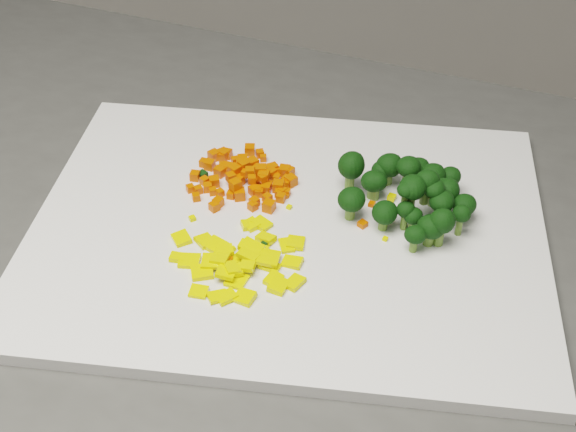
# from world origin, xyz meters

# --- Properties ---
(cutting_board) EXTENTS (0.48, 0.38, 0.01)m
(cutting_board) POSITION_xyz_m (0.34, 0.57, 0.91)
(cutting_board) COLOR white
(cutting_board) RESTS_ON counter_block
(carrot_pile) EXTENTS (0.10, 0.10, 0.03)m
(carrot_pile) POSITION_xyz_m (0.29, 0.63, 0.93)
(carrot_pile) COLOR #E14102
(carrot_pile) RESTS_ON cutting_board
(pepper_pile) EXTENTS (0.12, 0.12, 0.02)m
(pepper_pile) POSITION_xyz_m (0.30, 0.52, 0.92)
(pepper_pile) COLOR yellow
(pepper_pile) RESTS_ON cutting_board
(broccoli_pile) EXTENTS (0.12, 0.12, 0.06)m
(broccoli_pile) POSITION_xyz_m (0.45, 0.61, 0.94)
(broccoli_pile) COLOR black
(broccoli_pile) RESTS_ON cutting_board
(carrot_cube_0) EXTENTS (0.01, 0.01, 0.01)m
(carrot_cube_0) POSITION_xyz_m (0.29, 0.66, 0.92)
(carrot_cube_0) COLOR #E14102
(carrot_cube_0) RESTS_ON carrot_pile
(carrot_cube_1) EXTENTS (0.01, 0.01, 0.01)m
(carrot_cube_1) POSITION_xyz_m (0.33, 0.64, 0.92)
(carrot_cube_1) COLOR #E14102
(carrot_cube_1) RESTS_ON carrot_pile
(carrot_cube_2) EXTENTS (0.01, 0.01, 0.01)m
(carrot_cube_2) POSITION_xyz_m (0.26, 0.62, 0.92)
(carrot_cube_2) COLOR #E14102
(carrot_cube_2) RESTS_ON carrot_pile
(carrot_cube_3) EXTENTS (0.01, 0.01, 0.01)m
(carrot_cube_3) POSITION_xyz_m (0.32, 0.65, 0.92)
(carrot_cube_3) COLOR #E14102
(carrot_cube_3) RESTS_ON carrot_pile
(carrot_cube_4) EXTENTS (0.01, 0.01, 0.01)m
(carrot_cube_4) POSITION_xyz_m (0.27, 0.63, 0.92)
(carrot_cube_4) COLOR #E14102
(carrot_cube_4) RESTS_ON carrot_pile
(carrot_cube_5) EXTENTS (0.01, 0.01, 0.01)m
(carrot_cube_5) POSITION_xyz_m (0.32, 0.62, 0.92)
(carrot_cube_5) COLOR #E14102
(carrot_cube_5) RESTS_ON carrot_pile
(carrot_cube_6) EXTENTS (0.01, 0.01, 0.01)m
(carrot_cube_6) POSITION_xyz_m (0.26, 0.68, 0.92)
(carrot_cube_6) COLOR #E14102
(carrot_cube_6) RESTS_ON carrot_pile
(carrot_cube_7) EXTENTS (0.01, 0.01, 0.01)m
(carrot_cube_7) POSITION_xyz_m (0.24, 0.61, 0.92)
(carrot_cube_7) COLOR #E14102
(carrot_cube_7) RESTS_ON carrot_pile
(carrot_cube_8) EXTENTS (0.01, 0.01, 0.01)m
(carrot_cube_8) POSITION_xyz_m (0.26, 0.67, 0.92)
(carrot_cube_8) COLOR #E14102
(carrot_cube_8) RESTS_ON carrot_pile
(carrot_cube_9) EXTENTS (0.01, 0.01, 0.01)m
(carrot_cube_9) POSITION_xyz_m (0.28, 0.63, 0.92)
(carrot_cube_9) COLOR #E14102
(carrot_cube_9) RESTS_ON carrot_pile
(carrot_cube_10) EXTENTS (0.01, 0.01, 0.01)m
(carrot_cube_10) POSITION_xyz_m (0.31, 0.63, 0.92)
(carrot_cube_10) COLOR #E14102
(carrot_cube_10) RESTS_ON carrot_pile
(carrot_cube_11) EXTENTS (0.01, 0.01, 0.01)m
(carrot_cube_11) POSITION_xyz_m (0.27, 0.61, 0.92)
(carrot_cube_11) COLOR #E14102
(carrot_cube_11) RESTS_ON carrot_pile
(carrot_cube_12) EXTENTS (0.01, 0.01, 0.01)m
(carrot_cube_12) POSITION_xyz_m (0.32, 0.65, 0.92)
(carrot_cube_12) COLOR #E14102
(carrot_cube_12) RESTS_ON carrot_pile
(carrot_cube_13) EXTENTS (0.01, 0.01, 0.01)m
(carrot_cube_13) POSITION_xyz_m (0.26, 0.67, 0.92)
(carrot_cube_13) COLOR #E14102
(carrot_cube_13) RESTS_ON carrot_pile
(carrot_cube_14) EXTENTS (0.01, 0.01, 0.01)m
(carrot_cube_14) POSITION_xyz_m (0.32, 0.64, 0.92)
(carrot_cube_14) COLOR #E14102
(carrot_cube_14) RESTS_ON carrot_pile
(carrot_cube_15) EXTENTS (0.01, 0.01, 0.01)m
(carrot_cube_15) POSITION_xyz_m (0.29, 0.61, 0.93)
(carrot_cube_15) COLOR #E14102
(carrot_cube_15) RESTS_ON carrot_pile
(carrot_cube_16) EXTENTS (0.01, 0.01, 0.01)m
(carrot_cube_16) POSITION_xyz_m (0.28, 0.66, 0.92)
(carrot_cube_16) COLOR #E14102
(carrot_cube_16) RESTS_ON carrot_pile
(carrot_cube_17) EXTENTS (0.01, 0.01, 0.01)m
(carrot_cube_17) POSITION_xyz_m (0.27, 0.67, 0.92)
(carrot_cube_17) COLOR #E14102
(carrot_cube_17) RESTS_ON carrot_pile
(carrot_cube_18) EXTENTS (0.01, 0.01, 0.01)m
(carrot_cube_18) POSITION_xyz_m (0.33, 0.62, 0.92)
(carrot_cube_18) COLOR #E14102
(carrot_cube_18) RESTS_ON carrot_pile
(carrot_cube_19) EXTENTS (0.01, 0.01, 0.01)m
(carrot_cube_19) POSITION_xyz_m (0.28, 0.61, 0.92)
(carrot_cube_19) COLOR #E14102
(carrot_cube_19) RESTS_ON carrot_pile
(carrot_cube_20) EXTENTS (0.01, 0.01, 0.01)m
(carrot_cube_20) POSITION_xyz_m (0.31, 0.65, 0.92)
(carrot_cube_20) COLOR #E14102
(carrot_cube_20) RESTS_ON carrot_pile
(carrot_cube_21) EXTENTS (0.01, 0.01, 0.01)m
(carrot_cube_21) POSITION_xyz_m (0.29, 0.65, 0.92)
(carrot_cube_21) COLOR #E14102
(carrot_cube_21) RESTS_ON carrot_pile
(carrot_cube_22) EXTENTS (0.01, 0.01, 0.01)m
(carrot_cube_22) POSITION_xyz_m (0.32, 0.63, 0.92)
(carrot_cube_22) COLOR #E14102
(carrot_cube_22) RESTS_ON carrot_pile
(carrot_cube_23) EXTENTS (0.01, 0.01, 0.01)m
(carrot_cube_23) POSITION_xyz_m (0.32, 0.65, 0.92)
(carrot_cube_23) COLOR #E14102
(carrot_cube_23) RESTS_ON carrot_pile
(carrot_cube_24) EXTENTS (0.01, 0.01, 0.01)m
(carrot_cube_24) POSITION_xyz_m (0.29, 0.66, 0.92)
(carrot_cube_24) COLOR #E14102
(carrot_cube_24) RESTS_ON carrot_pile
(carrot_cube_25) EXTENTS (0.01, 0.01, 0.01)m
(carrot_cube_25) POSITION_xyz_m (0.31, 0.63, 0.92)
(carrot_cube_25) COLOR #E14102
(carrot_cube_25) RESTS_ON carrot_pile
(carrot_cube_26) EXTENTS (0.01, 0.01, 0.01)m
(carrot_cube_26) POSITION_xyz_m (0.24, 0.63, 0.92)
(carrot_cube_26) COLOR #E14102
(carrot_cube_26) RESTS_ON carrot_pile
(carrot_cube_27) EXTENTS (0.01, 0.01, 0.01)m
(carrot_cube_27) POSITION_xyz_m (0.27, 0.67, 0.92)
(carrot_cube_27) COLOR #E14102
(carrot_cube_27) RESTS_ON carrot_pile
(carrot_cube_28) EXTENTS (0.01, 0.01, 0.01)m
(carrot_cube_28) POSITION_xyz_m (0.32, 0.61, 0.92)
(carrot_cube_28) COLOR #E14102
(carrot_cube_28) RESTS_ON carrot_pile
(carrot_cube_29) EXTENTS (0.01, 0.01, 0.01)m
(carrot_cube_29) POSITION_xyz_m (0.31, 0.59, 0.92)
(carrot_cube_29) COLOR #E14102
(carrot_cube_29) RESTS_ON carrot_pile
(carrot_cube_30) EXTENTS (0.01, 0.01, 0.01)m
(carrot_cube_30) POSITION_xyz_m (0.25, 0.60, 0.92)
(carrot_cube_30) COLOR #E14102
(carrot_cube_30) RESTS_ON carrot_pile
(carrot_cube_31) EXTENTS (0.01, 0.01, 0.01)m
(carrot_cube_31) POSITION_xyz_m (0.34, 0.62, 0.92)
(carrot_cube_31) COLOR #E14102
(carrot_cube_31) RESTS_ON carrot_pile
(carrot_cube_32) EXTENTS (0.01, 0.01, 0.01)m
(carrot_cube_32) POSITION_xyz_m (0.34, 0.65, 0.92)
(carrot_cube_32) COLOR #E14102
(carrot_cube_32) RESTS_ON carrot_pile
(carrot_cube_33) EXTENTS (0.01, 0.01, 0.01)m
(carrot_cube_33) POSITION_xyz_m (0.27, 0.65, 0.92)
(carrot_cube_33) COLOR #E14102
(carrot_cube_33) RESTS_ON carrot_pile
(carrot_cube_34) EXTENTS (0.01, 0.01, 0.01)m
(carrot_cube_34) POSITION_xyz_m (0.29, 0.61, 0.92)
(carrot_cube_34) COLOR #E14102
(carrot_cube_34) RESTS_ON carrot_pile
(carrot_cube_35) EXTENTS (0.01, 0.01, 0.01)m
(carrot_cube_35) POSITION_xyz_m (0.33, 0.61, 0.92)
(carrot_cube_35) COLOR #E14102
(carrot_cube_35) RESTS_ON carrot_pile
(carrot_cube_36) EXTENTS (0.01, 0.01, 0.01)m
(carrot_cube_36) POSITION_xyz_m (0.30, 0.66, 0.92)
(carrot_cube_36) COLOR #E14102
(carrot_cube_36) RESTS_ON carrot_pile
(carrot_cube_37) EXTENTS (0.01, 0.01, 0.01)m
(carrot_cube_37) POSITION_xyz_m (0.27, 0.64, 0.92)
(carrot_cube_37) COLOR #E14102
(carrot_cube_37) RESTS_ON carrot_pile
(carrot_cube_38) EXTENTS (0.01, 0.01, 0.01)m
(carrot_cube_38) POSITION_xyz_m (0.32, 0.59, 0.92)
(carrot_cube_38) COLOR #E14102
(carrot_cube_38) RESTS_ON carrot_pile
(carrot_cube_39) EXTENTS (0.01, 0.01, 0.01)m
(carrot_cube_39) POSITION_xyz_m (0.31, 0.67, 0.92)
(carrot_cube_39) COLOR #E14102
(carrot_cube_39) RESTS_ON carrot_pile
(carrot_cube_40) EXTENTS (0.01, 0.01, 0.01)m
(carrot_cube_40) POSITION_xyz_m (0.28, 0.65, 0.92)
(carrot_cube_40) COLOR #E14102
(carrot_cube_40) RESTS_ON carrot_pile
(carrot_cube_41) EXTENTS (0.01, 0.01, 0.01)m
(carrot_cube_41) POSITION_xyz_m (0.28, 0.62, 0.92)
(carrot_cube_41) COLOR #E14102
(carrot_cube_41) RESTS_ON carrot_pile
(carrot_cube_42) EXTENTS (0.01, 0.01, 0.01)m
(carrot_cube_42) POSITION_xyz_m (0.31, 0.60, 0.92)
(carrot_cube_42) COLOR #E14102
(carrot_cube_42) RESTS_ON carrot_pile
(carrot_cube_43) EXTENTS (0.01, 0.01, 0.01)m
(carrot_cube_43) POSITION_xyz_m (0.29, 0.63, 0.92)
(carrot_cube_43) COLOR #E14102
(carrot_cube_43) RESTS_ON carrot_pile
(carrot_cube_44) EXTENTS (0.01, 0.01, 0.01)m
(carrot_cube_44) POSITION_xyz_m (0.30, 0.63, 0.93)
(carrot_cube_44) COLOR #E14102
(carrot_cube_44) RESTS_ON carrot_pile
(carrot_cube_45) EXTENTS (0.01, 0.01, 0.01)m
(carrot_cube_45) POSITION_xyz_m (0.31, 0.62, 0.92)
(carrot_cube_45) COLOR #E14102
(carrot_cube_45) RESTS_ON carrot_pile
(carrot_cube_46) EXTENTS (0.01, 0.01, 0.01)m
(carrot_cube_46) POSITION_xyz_m (0.27, 0.65, 0.92)
(carrot_cube_46) COLOR #E14102
(carrot_cube_46) RESTS_ON carrot_pile
(carrot_cube_47) EXTENTS (0.01, 0.01, 0.01)m
(carrot_cube_47) POSITION_xyz_m (0.31, 0.64, 0.93)
(carrot_cube_47) COLOR #E14102
(carrot_cube_47) RESTS_ON carrot_pile
(carrot_cube_48) EXTENTS (0.01, 0.01, 0.01)m
(carrot_cube_48) POSITION_xyz_m (0.33, 0.63, 0.92)
(carrot_cube_48) COLOR #E14102
(carrot_cube_48) RESTS_ON carrot_pile
(carrot_cube_49) EXTENTS (0.01, 0.01, 0.01)m
(carrot_cube_49) POSITION_xyz_m (0.26, 0.67, 0.92)
(carrot_cube_49) COLOR #E14102
(carrot_cube_49) RESTS_ON carrot_pile
(carrot_cube_50) EXTENTS (0.01, 0.01, 0.01)m
(carrot_cube_50) POSITION_xyz_m (0.30, 0.64, 0.92)
(carrot_cube_50) COLOR #E14102
(carrot_cube_50) RESTS_ON carrot_pile
(carrot_cube_51) EXTENTS (0.01, 0.01, 0.01)m
(carrot_cube_51) POSITION_xyz_m (0.33, 0.62, 0.92)
(carrot_cube_51) COLOR #E14102
(carrot_cube_51) RESTS_ON carrot_pile
(carrot_cube_52) EXTENTS (0.01, 0.01, 0.01)m
(carrot_cube_52) POSITION_xyz_m (0.34, 0.63, 0.92)
(carrot_cube_52) COLOR #E14102
(carrot_cube_52) RESTS_ON carrot_pile
(carrot_cube_53) EXTENTS (0.01, 0.01, 0.01)m
(carrot_cube_53) POSITION_xyz_m (0.29, 0.61, 0.92)
(carrot_cube_53) COLOR #E14102
(carrot_cube_53) RESTS_ON carrot_pile
(carrot_cube_54) EXTENTS (0.01, 0.01, 0.01)m
(carrot_cube_54) POSITION_xyz_m (0.34, 0.63, 0.92)
(carrot_cube_54) COLOR #E14102
(carrot_cube_54) RESTS_ON carrot_pile
(carrot_cube_55) EXTENTS (0.01, 0.01, 0.01)m
(carrot_cube_55) POSITION_xyz_m (0.30, 0.65, 0.92)
(carrot_cube_55) COLOR #E14102
(carrot_cube_55) RESTS_ON carrot_pile
(carrot_cube_56) EXTENTS (0.01, 0.01, 0.01)m
(carrot_cube_56) POSITION_xyz_m (0.30, 0.62, 0.92)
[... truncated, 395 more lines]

